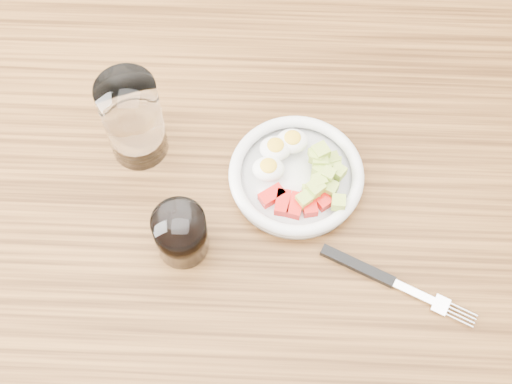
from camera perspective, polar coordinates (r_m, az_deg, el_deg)
ground at (r=1.70m, az=0.33°, el=-12.40°), size 4.00×4.00×0.00m
dining_table at (r=1.07m, az=0.52°, el=-3.63°), size 1.50×0.90×0.77m
bowl at (r=0.98m, az=3.26°, el=1.44°), size 0.19×0.19×0.05m
fork at (r=0.95m, az=9.74°, el=-6.61°), size 0.20×0.11×0.01m
water_glass at (r=0.97m, az=-9.81°, el=5.74°), size 0.08×0.08×0.14m
coffee_glass at (r=0.92m, az=-6.03°, el=-3.35°), size 0.07×0.07×0.08m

